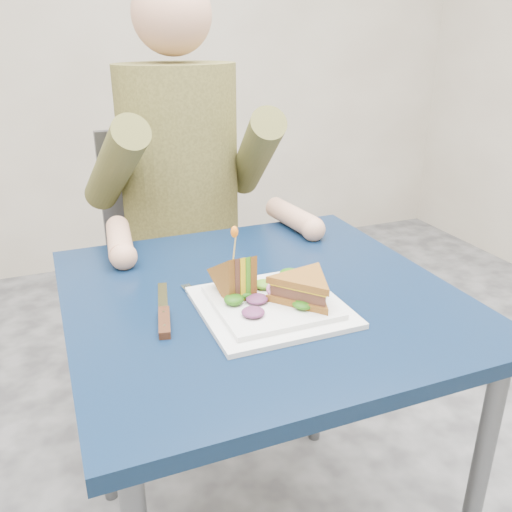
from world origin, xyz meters
name	(u,v)px	position (x,y,z in m)	size (l,w,h in m)	color
table	(261,327)	(0.00, 0.00, 0.65)	(0.75, 0.75, 0.73)	black
chair	(178,254)	(0.00, 0.71, 0.54)	(0.42, 0.40, 0.93)	#47474C
diner	(180,145)	(0.00, 0.60, 0.91)	(0.54, 0.59, 0.74)	brown
plate	(271,305)	(-0.01, -0.07, 0.74)	(0.26, 0.26, 0.02)	white
sandwich_flat	(304,288)	(0.05, -0.10, 0.78)	(0.20, 0.20, 0.05)	brown
sandwich_upright	(235,278)	(-0.06, -0.03, 0.78)	(0.08, 0.12, 0.12)	brown
fork	(203,304)	(-0.12, -0.01, 0.73)	(0.04, 0.18, 0.01)	silver
knife	(164,317)	(-0.20, -0.04, 0.74)	(0.06, 0.22, 0.02)	silver
toothpick	(235,246)	(-0.06, -0.03, 0.85)	(0.00, 0.00, 0.06)	tan
toothpick_frill	(234,232)	(-0.06, -0.03, 0.88)	(0.01, 0.01, 0.02)	orange
lettuce_spill	(271,292)	(0.00, -0.06, 0.76)	(0.15, 0.13, 0.02)	#337A14
onion_ring	(277,290)	(0.01, -0.07, 0.77)	(0.04, 0.04, 0.01)	#9E4C7A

